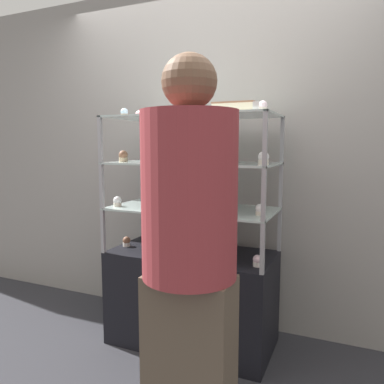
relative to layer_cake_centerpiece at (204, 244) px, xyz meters
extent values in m
plane|color=#2D2D33|center=(-0.09, 0.00, -0.72)|extent=(20.00, 20.00, 0.00)
cube|color=gray|center=(-0.09, 0.42, 0.58)|extent=(8.00, 0.05, 2.60)
cube|color=black|center=(-0.09, 0.00, -0.39)|extent=(1.12, 0.55, 0.66)
cube|color=#99999E|center=(-0.64, 0.26, 0.09)|extent=(0.02, 0.02, 0.31)
cube|color=#99999E|center=(0.46, 0.26, 0.09)|extent=(0.02, 0.02, 0.31)
cube|color=#99999E|center=(-0.64, -0.26, 0.09)|extent=(0.02, 0.02, 0.31)
cube|color=#99999E|center=(0.46, -0.26, 0.09)|extent=(0.02, 0.02, 0.31)
cube|color=#B2C6C1|center=(-0.09, 0.00, 0.24)|extent=(1.12, 0.55, 0.01)
cube|color=#99999E|center=(-0.64, 0.26, 0.40)|extent=(0.02, 0.02, 0.31)
cube|color=#99999E|center=(0.46, 0.26, 0.40)|extent=(0.02, 0.02, 0.31)
cube|color=#99999E|center=(-0.64, -0.26, 0.40)|extent=(0.02, 0.02, 0.31)
cube|color=#99999E|center=(0.46, -0.26, 0.40)|extent=(0.02, 0.02, 0.31)
cube|color=#B2C6C1|center=(-0.09, 0.00, 0.55)|extent=(1.12, 0.55, 0.01)
cube|color=#99999E|center=(-0.64, 0.26, 0.71)|extent=(0.02, 0.02, 0.31)
cube|color=#99999E|center=(0.46, 0.26, 0.71)|extent=(0.02, 0.02, 0.31)
cube|color=#99999E|center=(-0.64, -0.26, 0.71)|extent=(0.02, 0.02, 0.31)
cube|color=#99999E|center=(0.46, -0.26, 0.71)|extent=(0.02, 0.02, 0.31)
cube|color=#B2C6C1|center=(-0.09, 0.00, 0.85)|extent=(1.12, 0.55, 0.01)
cylinder|color=brown|center=(0.00, 0.00, -0.01)|extent=(0.18, 0.18, 0.11)
cylinder|color=#8C5B42|center=(0.00, 0.00, 0.05)|extent=(0.19, 0.19, 0.02)
cube|color=beige|center=(0.22, -0.04, 0.89)|extent=(0.26, 0.16, 0.06)
cube|color=#8C5B42|center=(0.22, -0.04, 0.92)|extent=(0.26, 0.17, 0.01)
cylinder|color=white|center=(-0.58, -0.06, -0.05)|extent=(0.05, 0.05, 0.03)
sphere|color=#8C5B42|center=(-0.58, -0.06, -0.02)|extent=(0.06, 0.06, 0.06)
cylinder|color=beige|center=(-0.33, -0.14, -0.05)|extent=(0.05, 0.05, 0.03)
sphere|color=silver|center=(-0.33, -0.14, -0.02)|extent=(0.06, 0.06, 0.06)
cylinder|color=beige|center=(0.16, -0.10, -0.05)|extent=(0.05, 0.05, 0.03)
sphere|color=#8C5B42|center=(0.16, -0.10, -0.02)|extent=(0.06, 0.06, 0.06)
cylinder|color=white|center=(0.40, -0.13, -0.05)|extent=(0.05, 0.05, 0.03)
sphere|color=silver|center=(0.40, -0.13, -0.02)|extent=(0.06, 0.06, 0.06)
cube|color=white|center=(0.22, -0.25, -0.04)|extent=(0.04, 0.00, 0.04)
cylinder|color=beige|center=(-0.59, -0.15, 0.26)|extent=(0.05, 0.05, 0.02)
sphere|color=white|center=(-0.59, -0.15, 0.29)|extent=(0.06, 0.06, 0.06)
cylinder|color=white|center=(-0.09, -0.10, 0.26)|extent=(0.05, 0.05, 0.02)
sphere|color=#F4EAB2|center=(-0.09, -0.10, 0.29)|extent=(0.06, 0.06, 0.06)
cylinder|color=beige|center=(0.40, -0.08, 0.26)|extent=(0.05, 0.05, 0.02)
sphere|color=white|center=(0.40, -0.08, 0.29)|extent=(0.06, 0.06, 0.06)
cube|color=white|center=(-0.23, -0.25, 0.27)|extent=(0.04, 0.00, 0.04)
cylinder|color=#CCB28C|center=(-0.58, -0.08, 0.57)|extent=(0.06, 0.06, 0.03)
sphere|color=#8C5B42|center=(-0.58, -0.08, 0.60)|extent=(0.06, 0.06, 0.06)
cylinder|color=#CCB28C|center=(-0.26, -0.14, 0.57)|extent=(0.06, 0.06, 0.03)
sphere|color=#F4EAB2|center=(-0.26, -0.14, 0.60)|extent=(0.06, 0.06, 0.06)
cylinder|color=beige|center=(0.06, -0.07, 0.57)|extent=(0.06, 0.06, 0.03)
sphere|color=silver|center=(0.06, -0.07, 0.60)|extent=(0.06, 0.06, 0.06)
cylinder|color=beige|center=(0.42, -0.12, 0.57)|extent=(0.06, 0.06, 0.03)
sphere|color=white|center=(0.42, -0.12, 0.60)|extent=(0.06, 0.06, 0.06)
cube|color=white|center=(-0.21, -0.25, 0.57)|extent=(0.04, 0.00, 0.04)
cylinder|color=#CCB28C|center=(-0.59, -0.05, 0.87)|extent=(0.05, 0.05, 0.02)
sphere|color=silver|center=(-0.59, -0.05, 0.90)|extent=(0.05, 0.05, 0.05)
cylinder|color=beige|center=(-0.26, -0.05, 0.87)|extent=(0.05, 0.05, 0.02)
sphere|color=silver|center=(-0.26, -0.05, 0.90)|extent=(0.05, 0.05, 0.05)
cylinder|color=beige|center=(0.41, -0.11, 0.87)|extent=(0.05, 0.05, 0.02)
sphere|color=silver|center=(0.41, -0.11, 0.90)|extent=(0.05, 0.05, 0.05)
cube|color=white|center=(0.40, -0.25, 0.88)|extent=(0.04, 0.00, 0.04)
torus|color=#EFB2BC|center=(-0.42, -0.03, 0.88)|extent=(0.15, 0.15, 0.04)
cube|color=brown|center=(0.27, -0.86, -0.31)|extent=(0.39, 0.22, 0.82)
cylinder|color=#993338|center=(0.27, -0.86, 0.45)|extent=(0.41, 0.41, 0.71)
sphere|color=brown|center=(0.27, -0.86, 0.93)|extent=(0.23, 0.23, 0.23)
camera|label=1|loc=(0.91, -2.30, 0.67)|focal=35.00mm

